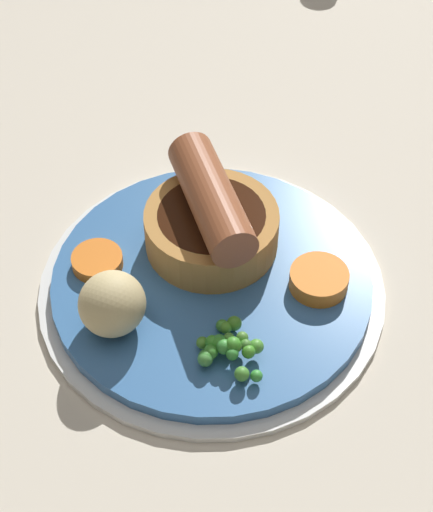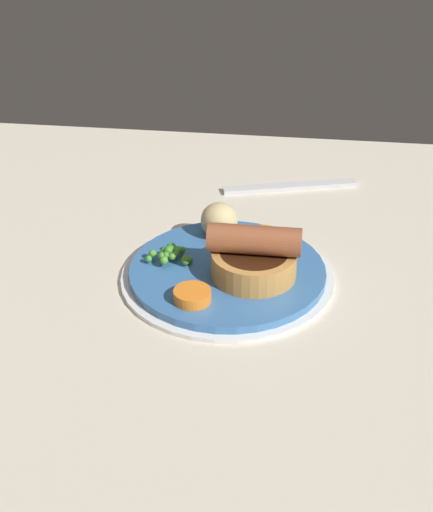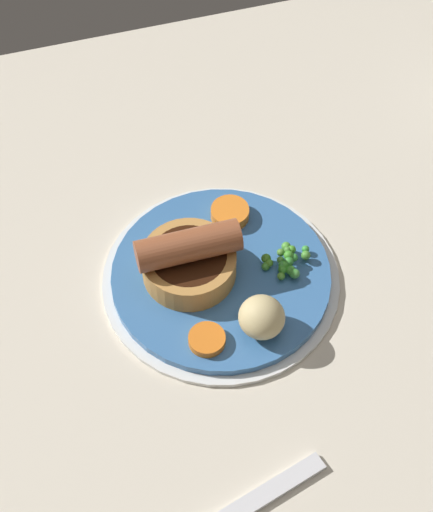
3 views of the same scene
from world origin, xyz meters
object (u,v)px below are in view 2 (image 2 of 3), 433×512
at_px(carrot_slice_2, 264,235).
at_px(dinner_plate, 227,276).
at_px(sausage_pudding, 254,257).
at_px(potato_chunk_0, 219,220).
at_px(fork, 290,187).
at_px(carrot_slice_0, 192,296).
at_px(pea_pile, 171,252).

bearing_deg(carrot_slice_2, dinner_plate, -115.50).
bearing_deg(dinner_plate, sausage_pudding, -13.95).
bearing_deg(potato_chunk_0, fork, 64.50).
height_order(dinner_plate, carrot_slice_0, carrot_slice_0).
distance_m(dinner_plate, fork, 0.24).
relative_size(dinner_plate, carrot_slice_0, 5.97).
relative_size(dinner_plate, pea_pile, 4.54).
relative_size(sausage_pudding, pea_pile, 1.93).
height_order(carrot_slice_0, fork, carrot_slice_0).
height_order(dinner_plate, carrot_slice_2, carrot_slice_2).
relative_size(carrot_slice_0, fork, 0.22).
xyz_separation_m(dinner_plate, fork, (0.06, 0.23, -0.00)).
distance_m(carrot_slice_2, fork, 0.16).
relative_size(potato_chunk_0, fork, 0.24).
xyz_separation_m(sausage_pudding, carrot_slice_2, (0.01, 0.08, -0.02)).
bearing_deg(carrot_slice_0, sausage_pudding, 43.56).
relative_size(dinner_plate, potato_chunk_0, 5.39).
distance_m(pea_pile, carrot_slice_2, 0.12).
relative_size(sausage_pudding, carrot_slice_2, 2.87).
bearing_deg(pea_pile, dinner_plate, -11.91).
height_order(sausage_pudding, potato_chunk_0, sausage_pudding).
xyz_separation_m(sausage_pudding, fork, (0.03, 0.24, -0.03)).
xyz_separation_m(pea_pile, fork, (0.12, 0.22, -0.02)).
relative_size(dinner_plate, fork, 1.32).
distance_m(sausage_pudding, pea_pile, 0.10).
relative_size(dinner_plate, sausage_pudding, 2.36).
relative_size(pea_pile, carrot_slice_0, 1.32).
relative_size(sausage_pudding, potato_chunk_0, 2.29).
xyz_separation_m(carrot_slice_0, carrot_slice_2, (0.06, 0.14, -0.00)).
distance_m(dinner_plate, carrot_slice_0, 0.07).
bearing_deg(potato_chunk_0, carrot_slice_2, -0.88).
relative_size(pea_pile, potato_chunk_0, 1.19).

